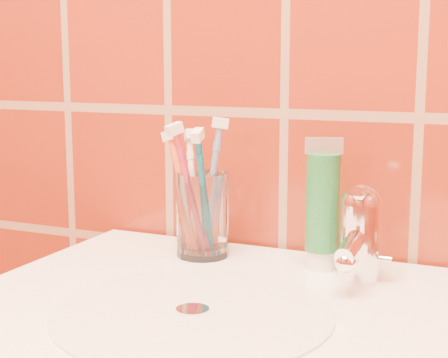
% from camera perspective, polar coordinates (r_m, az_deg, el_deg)
% --- Properties ---
extents(glass_tumbler, '(0.08, 0.08, 0.12)m').
position_cam_1_polar(glass_tumbler, '(0.93, -1.78, -2.98)').
color(glass_tumbler, white).
rests_on(glass_tumbler, pedestal_sink).
extents(toothpaste_tube, '(0.05, 0.04, 0.17)m').
position_cam_1_polar(toothpaste_tube, '(0.88, 8.19, -2.42)').
color(toothpaste_tube, white).
rests_on(toothpaste_tube, pedestal_sink).
extents(faucet, '(0.05, 0.11, 0.12)m').
position_cam_1_polar(faucet, '(0.84, 11.21, -4.18)').
color(faucet, white).
rests_on(faucet, pedestal_sink).
extents(toothbrush_0, '(0.05, 0.13, 0.20)m').
position_cam_1_polar(toothbrush_0, '(0.90, -1.69, -1.43)').
color(toothbrush_0, '#0D5A75').
rests_on(toothbrush_0, glass_tumbler).
extents(toothbrush_1, '(0.11, 0.13, 0.19)m').
position_cam_1_polar(toothbrush_1, '(0.95, -2.63, -1.14)').
color(toothbrush_1, silver).
rests_on(toothbrush_1, glass_tumbler).
extents(toothbrush_2, '(0.10, 0.13, 0.20)m').
position_cam_1_polar(toothbrush_2, '(0.91, -2.75, -1.17)').
color(toothbrush_2, '#AE253A').
rests_on(toothbrush_2, glass_tumbler).
extents(toothbrush_3, '(0.11, 0.10, 0.18)m').
position_cam_1_polar(toothbrush_3, '(0.94, -3.36, -1.24)').
color(toothbrush_3, '#DE5627').
rests_on(toothbrush_3, glass_tumbler).
extents(toothbrush_4, '(0.08, 0.07, 0.20)m').
position_cam_1_polar(toothbrush_4, '(0.94, -1.07, -0.68)').
color(toothbrush_4, '#6885BA').
rests_on(toothbrush_4, glass_tumbler).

